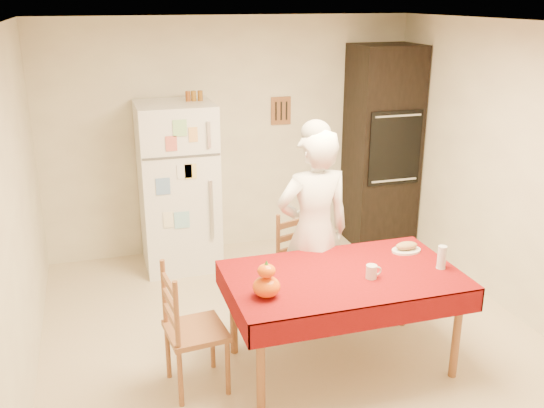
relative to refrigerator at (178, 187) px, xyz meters
name	(u,v)px	position (x,y,z in m)	size (l,w,h in m)	color
floor	(299,347)	(0.65, -1.88, -0.85)	(4.50, 4.50, 0.00)	#CAB792
room_shell	(302,151)	(0.65, -1.88, 0.77)	(4.02, 4.52, 2.51)	beige
refrigerator	(178,187)	(0.00, 0.00, 0.00)	(0.75, 0.74, 1.70)	white
oven_cabinet	(382,146)	(2.28, 0.05, 0.25)	(0.70, 0.62, 2.20)	black
dining_table	(343,282)	(0.88, -2.19, -0.16)	(1.70, 1.00, 0.76)	brown
chair_far	(302,262)	(0.84, -1.39, -0.34)	(0.53, 0.52, 0.95)	brown
chair_left	(187,326)	(-0.28, -2.15, -0.34)	(0.44, 0.46, 0.95)	brown
seated_woman	(313,233)	(0.86, -1.61, 0.02)	(0.63, 0.41, 1.73)	silver
coffee_mug	(371,272)	(1.04, -2.31, -0.04)	(0.08, 0.08, 0.10)	silver
pumpkin_lower	(267,287)	(0.24, -2.36, -0.02)	(0.19, 0.19, 0.14)	#DB6005
pumpkin_upper	(266,271)	(0.24, -2.36, 0.10)	(0.12, 0.12, 0.09)	#D14E04
wine_glass	(442,257)	(1.61, -2.31, 0.00)	(0.07, 0.07, 0.18)	silver
bread_plate	(406,250)	(1.51, -1.96, -0.08)	(0.24, 0.24, 0.02)	white
bread_loaf	(407,246)	(1.51, -1.96, -0.04)	(0.18, 0.10, 0.06)	#A47E51
spice_jar_left	(188,96)	(0.15, 0.05, 0.90)	(0.05, 0.05, 0.10)	brown
spice_jar_mid	(194,96)	(0.20, 0.05, 0.90)	(0.05, 0.05, 0.10)	brown
spice_jar_right	(200,96)	(0.27, 0.05, 0.90)	(0.05, 0.05, 0.10)	brown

